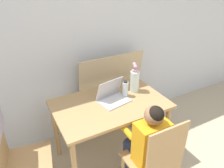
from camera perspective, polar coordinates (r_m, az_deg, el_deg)
name	(u,v)px	position (r m, az deg, el deg)	size (l,w,h in m)	color
wall_back	(66,42)	(2.53, -11.89, 10.80)	(6.40, 0.05, 2.50)	silver
dining_table	(110,111)	(2.31, -0.53, -6.94)	(1.15, 0.74, 0.75)	tan
chair_occupied	(154,163)	(2.04, 11.04, -19.52)	(0.40, 0.40, 0.96)	tan
chair_spare	(9,147)	(2.10, -25.25, -14.72)	(0.50, 0.47, 0.97)	tan
person_seated	(147,140)	(2.01, 9.12, -14.27)	(0.30, 0.42, 1.04)	orange
laptop	(112,96)	(2.28, 0.08, -3.03)	(0.35, 0.28, 0.23)	#B2B2B7
flower_vase	(135,80)	(2.41, 5.96, 1.01)	(0.10, 0.10, 0.34)	silver
water_bottle	(125,89)	(2.33, 3.49, -1.35)	(0.06, 0.06, 0.18)	silver
cardboard_panel	(110,92)	(2.87, -0.46, -2.12)	(0.86, 0.16, 1.06)	tan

